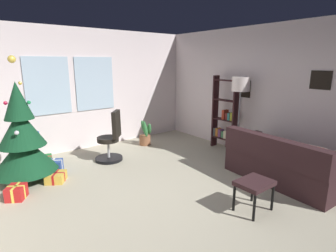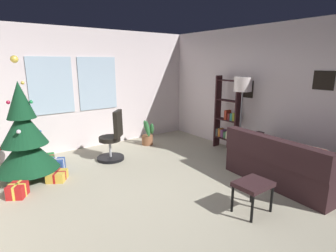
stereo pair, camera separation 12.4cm
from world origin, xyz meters
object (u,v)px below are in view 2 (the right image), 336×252
potted_plant (148,136)px  couch (295,167)px  gift_box_green (46,160)px  bookshelf (227,118)px  floor_lamp (243,91)px  gift_box_gold (57,176)px  gift_box_red (18,190)px  gift_box_blue (55,165)px  office_chair (113,141)px  footstool (253,186)px  holiday_tree (25,139)px

potted_plant → couch: bearing=-76.4°
couch → gift_box_green: couch is taller
gift_box_green → bookshelf: size_ratio=0.25×
bookshelf → floor_lamp: size_ratio=0.99×
gift_box_green → gift_box_gold: bearing=-90.7°
gift_box_gold → gift_box_red: bearing=-158.2°
gift_box_blue → bookshelf: bearing=-16.3°
gift_box_red → potted_plant: potted_plant is taller
potted_plant → gift_box_blue: bearing=-171.3°
gift_box_green → potted_plant: bearing=-1.0°
floor_lamp → potted_plant: bearing=116.0°
office_chair → bookshelf: bookshelf is taller
gift_box_green → floor_lamp: (3.33, -2.05, 1.34)m
footstool → potted_plant: 3.47m
gift_box_red → gift_box_gold: (0.64, 0.25, -0.02)m
gift_box_blue → potted_plant: size_ratio=0.62×
gift_box_gold → floor_lamp: (3.34, -1.19, 1.36)m
footstool → gift_box_gold: footstool is taller
gift_box_green → potted_plant: potted_plant is taller
gift_box_blue → office_chair: (1.13, -0.12, 0.29)m
couch → floor_lamp: bearing=82.2°
gift_box_gold → potted_plant: bearing=19.0°
gift_box_red → footstool: bearing=-43.3°
bookshelf → gift_box_gold: bearing=171.1°
bookshelf → potted_plant: bookshelf is taller
footstool → potted_plant: bearing=81.8°
footstool → gift_box_green: size_ratio=1.13×
holiday_tree → gift_box_green: holiday_tree is taller
holiday_tree → bookshelf: bearing=-13.5°
couch → footstool: 1.30m
footstool → floor_lamp: (1.47, 1.42, 1.07)m
couch → floor_lamp: size_ratio=1.15×
footstool → gift_box_blue: (-1.77, 3.08, -0.26)m
floor_lamp → gift_box_green: bearing=148.4°
gift_box_red → bookshelf: (4.28, -0.32, 0.64)m
holiday_tree → gift_box_blue: bearing=9.3°
footstool → gift_box_green: footstool is taller
gift_box_gold → potted_plant: (2.36, 0.81, 0.15)m
office_chair → floor_lamp: floor_lamp is taller
holiday_tree → bookshelf: size_ratio=1.24×
couch → gift_box_blue: (-3.07, 2.96, -0.19)m
floor_lamp → bookshelf: bearing=63.4°
holiday_tree → potted_plant: (2.73, 0.42, -0.48)m
office_chair → floor_lamp: 2.82m
couch → gift_box_gold: (-3.16, 2.49, -0.22)m
gift_box_gold → floor_lamp: 3.80m
bookshelf → holiday_tree: bearing=166.5°
holiday_tree → gift_box_gold: size_ratio=4.98×
bookshelf → potted_plant: (-1.29, 1.39, -0.51)m
footstool → office_chair: bearing=102.4°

